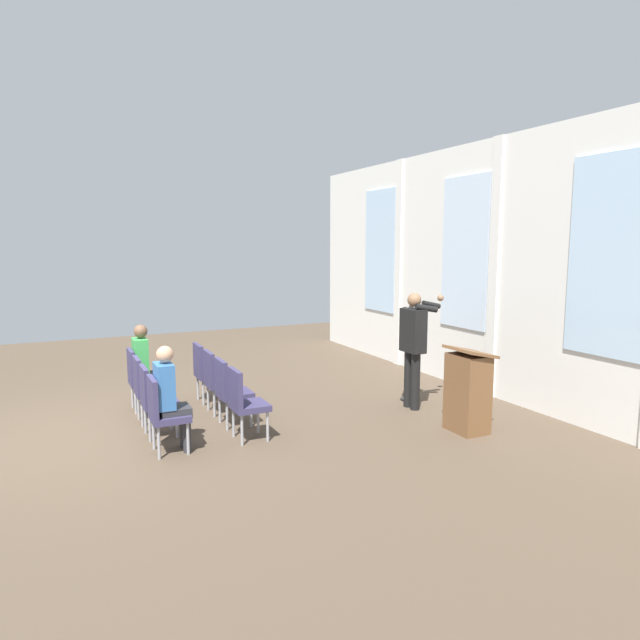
{
  "coord_description": "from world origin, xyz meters",
  "views": [
    {
      "loc": [
        7.59,
        -0.21,
        2.51
      ],
      "look_at": [
        0.22,
        3.36,
        1.38
      ],
      "focal_mm": 31.23,
      "sensor_mm": 36.0,
      "label": 1
    }
  ],
  "objects_px": {
    "audience_r1_c3": "(169,394)",
    "chair_r1_c3": "(163,410)",
    "chair_r1_c1": "(146,385)",
    "chair_r0_c2": "(229,388)",
    "mic_stand": "(410,380)",
    "audience_r1_c0": "(144,363)",
    "chair_r0_c0": "(206,369)",
    "chair_r1_c2": "(154,397)",
    "speaker": "(414,342)",
    "chair_r0_c1": "(217,378)",
    "lectern": "(468,391)",
    "chair_r0_c3": "(244,400)",
    "chair_r1_c0": "(139,376)"
  },
  "relations": [
    {
      "from": "chair_r0_c2",
      "to": "chair_r0_c3",
      "type": "height_order",
      "value": "same"
    },
    {
      "from": "chair_r0_c3",
      "to": "audience_r1_c0",
      "type": "distance_m",
      "value": 2.17
    },
    {
      "from": "chair_r1_c1",
      "to": "audience_r1_c3",
      "type": "distance_m",
      "value": 1.31
    },
    {
      "from": "lectern",
      "to": "chair_r1_c0",
      "type": "height_order",
      "value": "lectern"
    },
    {
      "from": "chair_r0_c3",
      "to": "audience_r1_c3",
      "type": "bearing_deg",
      "value": -90.0
    },
    {
      "from": "chair_r0_c2",
      "to": "chair_r1_c2",
      "type": "distance_m",
      "value": 1.01
    },
    {
      "from": "audience_r1_c0",
      "to": "audience_r1_c3",
      "type": "bearing_deg",
      "value": -0.0
    },
    {
      "from": "chair_r1_c1",
      "to": "chair_r0_c3",
      "type": "bearing_deg",
      "value": 37.98
    },
    {
      "from": "lectern",
      "to": "chair_r0_c0",
      "type": "distance_m",
      "value": 4.05
    },
    {
      "from": "chair_r1_c1",
      "to": "chair_r0_c2",
      "type": "bearing_deg",
      "value": 57.37
    },
    {
      "from": "speaker",
      "to": "chair_r0_c1",
      "type": "xyz_separation_m",
      "value": [
        -1.06,
        -2.77,
        -0.5
      ]
    },
    {
      "from": "chair_r1_c2",
      "to": "audience_r1_c0",
      "type": "bearing_deg",
      "value": 176.38
    },
    {
      "from": "mic_stand",
      "to": "chair_r1_c1",
      "type": "xyz_separation_m",
      "value": [
        -0.69,
        -3.99,
        0.2
      ]
    },
    {
      "from": "mic_stand",
      "to": "chair_r1_c2",
      "type": "relative_size",
      "value": 1.65
    },
    {
      "from": "chair_r0_c1",
      "to": "chair_r1_c1",
      "type": "relative_size",
      "value": 1.0
    },
    {
      "from": "lectern",
      "to": "chair_r0_c1",
      "type": "relative_size",
      "value": 1.23
    },
    {
      "from": "chair_r0_c1",
      "to": "chair_r1_c2",
      "type": "bearing_deg",
      "value": -57.37
    },
    {
      "from": "audience_r1_c0",
      "to": "chair_r1_c3",
      "type": "distance_m",
      "value": 1.96
    },
    {
      "from": "chair_r0_c0",
      "to": "chair_r1_c0",
      "type": "height_order",
      "value": "same"
    },
    {
      "from": "speaker",
      "to": "mic_stand",
      "type": "xyz_separation_m",
      "value": [
        -0.37,
        0.21,
        -0.7
      ]
    },
    {
      "from": "mic_stand",
      "to": "audience_r1_c0",
      "type": "bearing_deg",
      "value": -108.85
    },
    {
      "from": "chair_r0_c0",
      "to": "speaker",
      "type": "bearing_deg",
      "value": 58.36
    },
    {
      "from": "chair_r0_c0",
      "to": "chair_r0_c2",
      "type": "relative_size",
      "value": 1.0
    },
    {
      "from": "chair_r0_c0",
      "to": "chair_r1_c2",
      "type": "height_order",
      "value": "same"
    },
    {
      "from": "chair_r0_c2",
      "to": "chair_r1_c0",
      "type": "bearing_deg",
      "value": -142.02
    },
    {
      "from": "mic_stand",
      "to": "chair_r1_c0",
      "type": "height_order",
      "value": "mic_stand"
    },
    {
      "from": "chair_r0_c0",
      "to": "chair_r0_c2",
      "type": "xyz_separation_m",
      "value": [
        1.3,
        0.0,
        0.0
      ]
    },
    {
      "from": "speaker",
      "to": "lectern",
      "type": "height_order",
      "value": "speaker"
    },
    {
      "from": "lectern",
      "to": "chair_r1_c2",
      "type": "distance_m",
      "value": 4.15
    },
    {
      "from": "chair_r1_c2",
      "to": "chair_r0_c2",
      "type": "bearing_deg",
      "value": 90.0
    },
    {
      "from": "chair_r0_c0",
      "to": "chair_r0_c2",
      "type": "bearing_deg",
      "value": 0.0
    },
    {
      "from": "chair_r0_c2",
      "to": "lectern",
      "type": "bearing_deg",
      "value": 60.02
    },
    {
      "from": "chair_r1_c0",
      "to": "audience_r1_c0",
      "type": "relative_size",
      "value": 0.72
    },
    {
      "from": "mic_stand",
      "to": "chair_r0_c0",
      "type": "xyz_separation_m",
      "value": [
        -1.33,
        -2.98,
        0.2
      ]
    },
    {
      "from": "chair_r0_c0",
      "to": "mic_stand",
      "type": "bearing_deg",
      "value": 65.86
    },
    {
      "from": "chair_r1_c0",
      "to": "chair_r0_c3",
      "type": "bearing_deg",
      "value": 27.5
    },
    {
      "from": "lectern",
      "to": "chair_r1_c2",
      "type": "height_order",
      "value": "lectern"
    },
    {
      "from": "chair_r0_c1",
      "to": "chair_r1_c3",
      "type": "relative_size",
      "value": 1.0
    },
    {
      "from": "chair_r1_c3",
      "to": "mic_stand",
      "type": "bearing_deg",
      "value": 98.72
    },
    {
      "from": "audience_r1_c3",
      "to": "chair_r1_c3",
      "type": "bearing_deg",
      "value": -90.0
    },
    {
      "from": "chair_r0_c3",
      "to": "chair_r1_c2",
      "type": "height_order",
      "value": "same"
    },
    {
      "from": "audience_r1_c0",
      "to": "audience_r1_c3",
      "type": "xyz_separation_m",
      "value": [
        1.95,
        -0.0,
        0.0
      ]
    },
    {
      "from": "mic_stand",
      "to": "audience_r1_c3",
      "type": "xyz_separation_m",
      "value": [
        0.61,
        -3.91,
        0.39
      ]
    },
    {
      "from": "speaker",
      "to": "chair_r0_c2",
      "type": "bearing_deg",
      "value": -98.42
    },
    {
      "from": "chair_r0_c1",
      "to": "chair_r0_c2",
      "type": "relative_size",
      "value": 1.0
    },
    {
      "from": "chair_r0_c2",
      "to": "chair_r1_c1",
      "type": "xyz_separation_m",
      "value": [
        -0.65,
        -1.01,
        0.0
      ]
    },
    {
      "from": "mic_stand",
      "to": "chair_r1_c1",
      "type": "height_order",
      "value": "mic_stand"
    },
    {
      "from": "chair_r0_c2",
      "to": "chair_r1_c0",
      "type": "height_order",
      "value": "same"
    },
    {
      "from": "chair_r0_c1",
      "to": "chair_r0_c2",
      "type": "xyz_separation_m",
      "value": [
        0.65,
        0.0,
        0.0
      ]
    },
    {
      "from": "chair_r1_c3",
      "to": "audience_r1_c3",
      "type": "relative_size",
      "value": 0.72
    }
  ]
}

